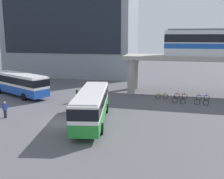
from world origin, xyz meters
name	(u,v)px	position (x,y,z in m)	size (l,w,h in m)	color
ground_plane	(94,99)	(0.00, 10.00, 0.00)	(120.00, 120.00, 0.00)	#515156
station_building	(72,32)	(-11.71, 31.66, 9.38)	(27.22, 12.98, 18.76)	gray
elevated_platform	(222,62)	(17.14, 16.74, 4.77)	(28.05, 5.67, 5.64)	#9E9B93
bus_main	(92,103)	(2.77, 0.51, 1.99)	(4.54, 11.32, 3.22)	#268C33
bus_secondary	(19,82)	(-11.06, 9.49, 1.99)	(11.02, 7.19, 3.22)	#1E4CB2
bicycle_green	(202,102)	(14.01, 10.08, 0.36)	(1.79, 0.09, 1.04)	black
bicycle_blue	(203,98)	(14.39, 12.87, 0.36)	(1.79, 0.22, 1.04)	black
bicycle_black	(179,101)	(11.24, 10.28, 0.36)	(1.72, 0.61, 1.04)	black
bicycle_red	(181,96)	(11.55, 13.15, 0.36)	(1.78, 0.27, 1.04)	black
bicycle_orange	(162,96)	(9.00, 12.33, 0.36)	(1.69, 0.69, 1.04)	black
pedestrian_at_kerb	(77,96)	(-1.62, 7.88, 0.86)	(0.40, 0.47, 1.81)	#724C8C
pedestrian_walking_across	(5,110)	(-6.60, -0.15, 0.83)	(0.38, 0.47, 1.76)	#26262D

